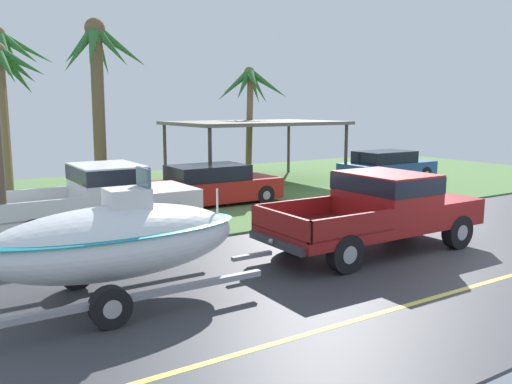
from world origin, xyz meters
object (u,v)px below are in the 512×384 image
palm_tree_near_left (251,90)px  palm_tree_mid (2,64)px  palm_tree_far_left (97,68)px  pickup_truck_towing (384,206)px  parked_pickup_background (106,195)px  parked_sedan_far (387,167)px  carport_awning (255,124)px  parked_sedan_near (212,186)px  boat_on_trailer (115,241)px

palm_tree_near_left → palm_tree_mid: bearing=179.8°
palm_tree_mid → palm_tree_far_left: (2.73, -2.43, -0.19)m
pickup_truck_towing → palm_tree_far_left: (-3.52, 10.36, 3.61)m
pickup_truck_towing → parked_pickup_background: bearing=135.2°
parked_sedan_far → carport_awning: bearing=151.3°
parked_sedan_near → palm_tree_near_left: (5.08, 5.71, 3.39)m
boat_on_trailer → carport_awning: 14.43m
palm_tree_mid → parked_sedan_far: bearing=-18.5°
palm_tree_near_left → palm_tree_far_left: palm_tree_far_left is taller
palm_tree_far_left → boat_on_trailer: bearing=-105.2°
pickup_truck_towing → parked_sedan_near: pickup_truck_towing is taller
parked_sedan_far → parked_pickup_background: bearing=-167.6°
pickup_truck_towing → palm_tree_near_left: 13.79m
boat_on_trailer → palm_tree_far_left: 11.31m
parked_pickup_background → palm_tree_far_left: bearing=74.7°
parked_pickup_background → palm_tree_mid: 8.78m
parked_sedan_far → palm_tree_mid: 15.95m
pickup_truck_towing → carport_awning: bearing=73.2°
pickup_truck_towing → parked_sedan_far: bearing=43.4°
pickup_truck_towing → palm_tree_mid: 14.74m
parked_sedan_far → palm_tree_near_left: 7.18m
boat_on_trailer → pickup_truck_towing: bearing=-0.0°
parked_sedan_near → parked_sedan_far: bearing=5.3°
parked_sedan_near → carport_awning: size_ratio=0.63×
pickup_truck_towing → palm_tree_far_left: palm_tree_far_left is taller
parked_pickup_background → palm_tree_near_left: palm_tree_near_left is taller
parked_sedan_near → palm_tree_mid: (-5.46, 5.75, 4.14)m
palm_tree_near_left → palm_tree_far_left: 8.19m
boat_on_trailer → parked_pickup_background: bearing=74.9°
palm_tree_near_left → palm_tree_mid: (-10.54, 0.04, 0.75)m
pickup_truck_towing → palm_tree_mid: palm_tree_mid is taller
parked_sedan_near → palm_tree_near_left: bearing=48.3°
parked_pickup_background → palm_tree_mid: palm_tree_mid is taller
parked_pickup_background → pickup_truck_towing: bearing=-44.8°
pickup_truck_towing → parked_pickup_background: 7.05m
pickup_truck_towing → parked_sedan_near: bearing=96.4°
parked_sedan_near → palm_tree_mid: palm_tree_mid is taller
palm_tree_far_left → palm_tree_mid: bearing=138.3°
parked_pickup_background → parked_sedan_far: size_ratio=1.23×
parked_sedan_far → carport_awning: carport_awning is taller
boat_on_trailer → palm_tree_far_left: (2.82, 10.36, 3.56)m
pickup_truck_towing → boat_on_trailer: size_ratio=0.99×
palm_tree_mid → boat_on_trailer: bearing=-90.4°
parked_sedan_far → palm_tree_mid: (-14.60, 4.90, 4.14)m
palm_tree_mid → palm_tree_far_left: 3.66m
pickup_truck_towing → palm_tree_near_left: bearing=71.4°
parked_sedan_far → palm_tree_far_left: size_ratio=0.70×
parked_sedan_near → parked_sedan_far: same height
carport_awning → palm_tree_far_left: (-6.75, -0.33, 2.06)m
pickup_truck_towing → carport_awning: size_ratio=0.78×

